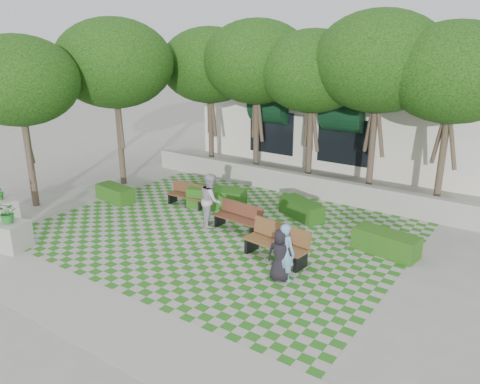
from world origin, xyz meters
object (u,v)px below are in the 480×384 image
Objects in this scene: hedge_midright at (301,209)px; person_white at (211,200)px; bench_west at (188,195)px; planter_front at (11,230)px; planter_back at (3,211)px; hedge_midleft at (217,198)px; hedge_east at (386,243)px; person_blue at (285,252)px; bench_mid at (239,218)px; hedge_west at (115,193)px; bench_east at (277,243)px; person_dark at (280,255)px.

hedge_midright is 3.41m from person_white.
planter_front is (-1.85, -6.23, 0.22)m from bench_west.
planter_front is 1.03× the size of planter_back.
hedge_east is at bearing -2.61° from hedge_midleft.
hedge_midleft is at bearing 177.39° from hedge_east.
person_blue is at bearing -29.98° from bench_west.
bench_mid is 1.16× the size of planter_front.
person_blue reaches higher than planter_back.
hedge_west is 4.19m from planter_back.
person_blue is at bearing -118.31° from hedge_east.
person_blue is (10.16, 2.19, 0.31)m from planter_back.
bench_mid reaches higher than hedge_east.
bench_east reaches higher than hedge_east.
bench_east is 8.24m from planter_front.
bench_mid is at bearing 31.24° from planter_back.
person_blue is (7.96, 3.16, 0.18)m from planter_front.
bench_mid is at bearing 47.07° from planter_front.
hedge_east is 0.89× the size of hedge_midleft.
bench_west is (-5.30, 2.12, -0.10)m from bench_east.
person_dark is (8.81, -1.89, 0.43)m from hedge_west.
person_white reaches higher than bench_east.
person_white reaches higher than hedge_midleft.
hedge_midright is at bearing -54.08° from person_blue.
hedge_east is 10.74m from hedge_west.
hedge_midleft is at bearing -21.32° from person_blue.
hedge_midleft is 1.49× the size of person_dark.
bench_east is 1.25× the size of bench_west.
bench_west is 6.85m from person_blue.
planter_back is (-1.25, -3.99, 0.20)m from hedge_west.
bench_west is at bearing 52.39° from planter_back.
person_blue is (8.92, -1.80, 0.51)m from hedge_west.
person_dark is at bearing -36.22° from hedge_midleft.
hedge_east reaches higher than hedge_midright.
person_white is (0.94, -1.55, 0.56)m from hedge_midleft.
hedge_midleft is 1.41× the size of planter_front.
bench_mid is 5.90m from hedge_west.
hedge_east is 3.75m from hedge_midright.
bench_east is 1.43× the size of person_dark.
bench_east is 3.46m from person_white.
planter_back reaches higher than hedge_east.
bench_mid is 3.72m from person_blue.
person_white reaches higher than bench_west.
person_blue reaches higher than hedge_midleft.
bench_east is 1.19× the size of hedge_west.
hedge_midright is at bearing 14.27° from bench_west.
person_white is (-2.27, -2.46, 0.62)m from hedge_midright.
bench_west is 0.76× the size of hedge_midleft.
planter_front is (0.96, -4.96, 0.33)m from hedge_west.
planter_back reaches higher than person_dark.
bench_mid is at bearing -167.28° from hedge_east.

